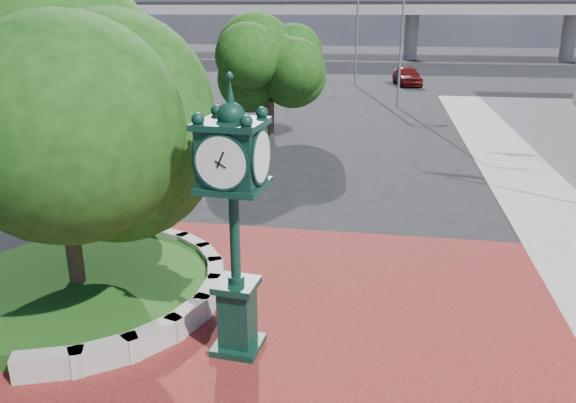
# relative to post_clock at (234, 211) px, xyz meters

# --- Properties ---
(ground) EXTENTS (200.00, 200.00, 0.00)m
(ground) POSITION_rel_post_clock_xyz_m (0.73, 1.54, -2.93)
(ground) COLOR black
(ground) RESTS_ON ground
(plaza) EXTENTS (12.00, 12.00, 0.04)m
(plaza) POSITION_rel_post_clock_xyz_m (0.73, 0.54, -2.91)
(plaza) COLOR maroon
(plaza) RESTS_ON ground
(planter_wall) EXTENTS (2.96, 6.77, 0.54)m
(planter_wall) POSITION_rel_post_clock_xyz_m (-1.97, 1.54, -2.66)
(planter_wall) COLOR #9E9B93
(planter_wall) RESTS_ON ground
(grass_bed) EXTENTS (6.10, 6.10, 0.40)m
(grass_bed) POSITION_rel_post_clock_xyz_m (-4.27, 1.54, -2.73)
(grass_bed) COLOR #234914
(grass_bed) RESTS_ON ground
(overpass) EXTENTS (90.00, 12.00, 7.50)m
(overpass) POSITION_rel_post_clock_xyz_m (0.52, 71.54, 3.61)
(overpass) COLOR #9E9B93
(overpass) RESTS_ON ground
(tree_planter) EXTENTS (5.20, 5.20, 6.33)m
(tree_planter) POSITION_rel_post_clock_xyz_m (-4.27, 1.54, 0.80)
(tree_planter) COLOR #38281C
(tree_planter) RESTS_ON ground
(tree_street) EXTENTS (4.40, 4.40, 5.45)m
(tree_street) POSITION_rel_post_clock_xyz_m (-3.27, 19.54, 0.31)
(tree_street) COLOR #38281C
(tree_street) RESTS_ON ground
(post_clock) EXTENTS (1.20, 1.20, 5.33)m
(post_clock) POSITION_rel_post_clock_xyz_m (0.00, 0.00, 0.00)
(post_clock) COLOR black
(post_clock) RESTS_ON ground
(parked_car) EXTENTS (2.90, 5.25, 1.69)m
(parked_car) POSITION_rel_post_clock_xyz_m (4.51, 43.02, -2.08)
(parked_car) COLOR #5B0D0D
(parked_car) RESTS_ON ground
(street_lamp_near) EXTENTS (1.81, 0.67, 8.23)m
(street_lamp_near) POSITION_rel_post_clock_xyz_m (3.69, 30.53, 1.90)
(street_lamp_near) COLOR slate
(street_lamp_near) RESTS_ON ground
(street_lamp_far) EXTENTS (2.21, 0.64, 9.95)m
(street_lamp_far) POSITION_rel_post_clock_xyz_m (0.11, 42.52, 2.90)
(street_lamp_far) COLOR slate
(street_lamp_far) RESTS_ON ground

